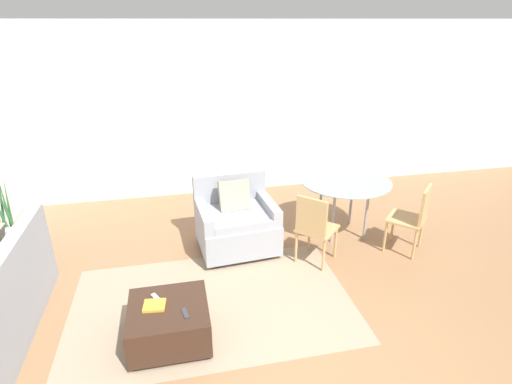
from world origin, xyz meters
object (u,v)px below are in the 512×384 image
(tv_remote_primary, at_px, (156,298))
(dining_table, at_px, (345,186))
(armchair, at_px, (236,222))
(ottoman, at_px, (169,322))
(tv_remote_secondary, at_px, (185,313))
(dining_chair_near_left, at_px, (314,225))
(potted_plant, at_px, (9,241))
(dining_chair_near_right, at_px, (414,215))
(book_stack, at_px, (154,305))

(tv_remote_primary, distance_m, dining_table, 2.88)
(armchair, distance_m, ottoman, 1.74)
(tv_remote_secondary, bearing_deg, ottoman, 140.66)
(tv_remote_primary, bearing_deg, ottoman, -54.78)
(dining_table, bearing_deg, dining_chair_near_left, -135.00)
(potted_plant, height_order, dining_chair_near_left, potted_plant)
(tv_remote_primary, relative_size, dining_chair_near_right, 0.17)
(armchair, xyz_separation_m, potted_plant, (-2.73, 0.23, -0.07))
(armchair, height_order, dining_chair_near_right, armchair)
(ottoman, distance_m, book_stack, 0.22)
(tv_remote_secondary, height_order, potted_plant, potted_plant)
(armchair, distance_m, dining_table, 1.54)
(tv_remote_primary, bearing_deg, potted_plant, 137.82)
(tv_remote_primary, bearing_deg, dining_table, 30.55)
(armchair, distance_m, book_stack, 1.77)
(potted_plant, xyz_separation_m, dining_chair_near_right, (4.87, -0.79, 0.22))
(potted_plant, distance_m, dining_chair_near_right, 4.94)
(book_stack, bearing_deg, ottoman, -13.17)
(ottoman, bearing_deg, dining_chair_near_right, 17.39)
(tv_remote_primary, relative_size, dining_chair_near_left, 0.17)
(potted_plant, relative_size, dining_table, 1.10)
(ottoman, distance_m, tv_remote_secondary, 0.26)
(dining_table, bearing_deg, tv_remote_secondary, -142.19)
(armchair, xyz_separation_m, tv_remote_secondary, (-0.72, -1.62, 0.02))
(tv_remote_primary, height_order, dining_table, dining_table)
(armchair, relative_size, ottoman, 1.43)
(tv_remote_secondary, relative_size, dining_chair_near_left, 0.16)
(ottoman, distance_m, dining_chair_near_right, 3.18)
(potted_plant, bearing_deg, tv_remote_primary, -42.18)
(ottoman, xyz_separation_m, tv_remote_primary, (-0.10, 0.14, 0.18))
(armchair, distance_m, tv_remote_primary, 1.67)
(tv_remote_secondary, distance_m, potted_plant, 2.74)
(ottoman, height_order, dining_chair_near_right, dining_chair_near_right)
(tv_remote_primary, bearing_deg, dining_chair_near_right, 14.46)
(book_stack, distance_m, tv_remote_primary, 0.12)
(armchair, relative_size, tv_remote_primary, 6.58)
(potted_plant, xyz_separation_m, dining_chair_near_left, (3.57, -0.79, 0.22))
(book_stack, height_order, tv_remote_primary, book_stack)
(tv_remote_primary, relative_size, tv_remote_secondary, 1.07)
(book_stack, bearing_deg, armchair, 56.26)
(potted_plant, xyz_separation_m, dining_table, (4.22, -0.14, 0.41))
(armchair, bearing_deg, dining_chair_near_right, -14.55)
(ottoman, relative_size, dining_chair_near_right, 0.79)
(tv_remote_secondary, relative_size, potted_plant, 0.11)
(dining_chair_near_left, bearing_deg, dining_table, 45.00)
(armchair, relative_size, dining_chair_near_right, 1.13)
(dining_chair_near_right, bearing_deg, book_stack, -163.67)
(ottoman, height_order, dining_chair_near_left, dining_chair_near_left)
(potted_plant, bearing_deg, dining_chair_near_right, -9.20)
(ottoman, bearing_deg, dining_chair_near_left, 28.87)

